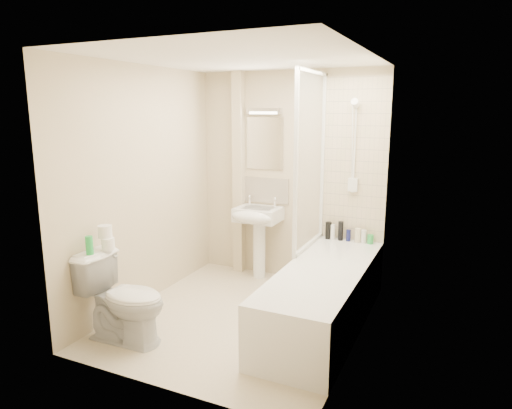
% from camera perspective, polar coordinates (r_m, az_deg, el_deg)
% --- Properties ---
extents(floor, '(2.50, 2.50, 0.00)m').
position_cam_1_polar(floor, '(4.53, -1.82, -13.96)').
color(floor, beige).
rests_on(floor, ground).
extents(wall_back, '(2.20, 0.02, 2.40)m').
position_cam_1_polar(wall_back, '(5.28, 4.18, 3.41)').
color(wall_back, beige).
rests_on(wall_back, ground).
extents(wall_left, '(0.02, 2.50, 2.40)m').
position_cam_1_polar(wall_left, '(4.74, -13.91, 2.13)').
color(wall_left, beige).
rests_on(wall_left, ground).
extents(wall_right, '(0.02, 2.50, 2.40)m').
position_cam_1_polar(wall_right, '(3.79, 13.09, -0.17)').
color(wall_right, beige).
rests_on(wall_right, ground).
extents(ceiling, '(2.20, 2.50, 0.02)m').
position_cam_1_polar(ceiling, '(4.10, -2.05, 17.85)').
color(ceiling, white).
rests_on(ceiling, wall_back).
extents(tile_back, '(0.70, 0.01, 1.75)m').
position_cam_1_polar(tile_back, '(5.03, 12.22, 5.34)').
color(tile_back, beige).
rests_on(tile_back, wall_back).
extents(tile_right, '(0.01, 2.10, 1.75)m').
position_cam_1_polar(tile_right, '(3.95, 13.67, 3.58)').
color(tile_right, beige).
rests_on(tile_right, wall_right).
extents(pipe_boxing, '(0.12, 0.12, 2.40)m').
position_cam_1_polar(pipe_boxing, '(5.47, -2.14, 3.73)').
color(pipe_boxing, beige).
rests_on(pipe_boxing, ground).
extents(splashback, '(0.60, 0.02, 0.30)m').
position_cam_1_polar(splashback, '(5.41, 1.12, 1.81)').
color(splashback, beige).
rests_on(splashback, wall_back).
extents(mirror, '(0.46, 0.01, 0.60)m').
position_cam_1_polar(mirror, '(5.34, 1.14, 7.63)').
color(mirror, white).
rests_on(mirror, wall_back).
extents(strip_light, '(0.42, 0.07, 0.07)m').
position_cam_1_polar(strip_light, '(5.31, 1.05, 11.60)').
color(strip_light, silver).
rests_on(strip_light, wall_back).
extents(bathtub, '(0.70, 2.10, 0.55)m').
position_cam_1_polar(bathtub, '(4.33, 8.46, -11.14)').
color(bathtub, white).
rests_on(bathtub, ground).
extents(shower_screen, '(0.04, 0.92, 1.80)m').
position_cam_1_polar(shower_screen, '(4.69, 6.86, 5.39)').
color(shower_screen, white).
rests_on(shower_screen, bathtub).
extents(shower_fixture, '(0.10, 0.16, 0.99)m').
position_cam_1_polar(shower_fixture, '(4.97, 12.15, 6.67)').
color(shower_fixture, white).
rests_on(shower_fixture, wall_back).
extents(pedestal_sink, '(0.50, 0.47, 0.97)m').
position_cam_1_polar(pedestal_sink, '(5.28, 0.12, -2.29)').
color(pedestal_sink, white).
rests_on(pedestal_sink, ground).
extents(bottle_black_a, '(0.07, 0.07, 0.19)m').
position_cam_1_polar(bottle_black_a, '(5.15, 9.05, -3.22)').
color(bottle_black_a, black).
rests_on(bottle_black_a, bathtub).
extents(bottle_white_a, '(0.05, 0.05, 0.17)m').
position_cam_1_polar(bottle_white_a, '(5.14, 9.57, -3.39)').
color(bottle_white_a, white).
rests_on(bottle_white_a, bathtub).
extents(bottle_black_b, '(0.06, 0.06, 0.21)m').
position_cam_1_polar(bottle_black_b, '(5.12, 10.53, -3.25)').
color(bottle_black_b, black).
rests_on(bottle_black_b, bathtub).
extents(bottle_blue, '(0.05, 0.05, 0.13)m').
position_cam_1_polar(bottle_blue, '(5.11, 11.48, -3.81)').
color(bottle_blue, '#121752').
rests_on(bottle_blue, bathtub).
extents(bottle_cream, '(0.07, 0.07, 0.15)m').
position_cam_1_polar(bottle_cream, '(5.08, 12.63, -3.78)').
color(bottle_cream, beige).
rests_on(bottle_cream, bathtub).
extents(bottle_white_b, '(0.06, 0.06, 0.14)m').
position_cam_1_polar(bottle_white_b, '(5.07, 13.32, -3.91)').
color(bottle_white_b, silver).
rests_on(bottle_white_b, bathtub).
extents(bottle_green, '(0.06, 0.06, 0.10)m').
position_cam_1_polar(bottle_green, '(5.07, 14.11, -4.24)').
color(bottle_green, green).
rests_on(bottle_green, bathtub).
extents(toilet, '(0.46, 0.77, 0.77)m').
position_cam_1_polar(toilet, '(4.13, -16.17, -11.21)').
color(toilet, white).
rests_on(toilet, ground).
extents(toilet_roll_lower, '(0.11, 0.11, 0.10)m').
position_cam_1_polar(toilet_roll_lower, '(4.18, -18.00, -4.71)').
color(toilet_roll_lower, white).
rests_on(toilet_roll_lower, toilet).
extents(toilet_roll_upper, '(0.12, 0.12, 0.11)m').
position_cam_1_polar(toilet_roll_upper, '(4.18, -18.36, -3.23)').
color(toilet_roll_upper, white).
rests_on(toilet_roll_upper, toilet_roll_lower).
extents(green_bottle, '(0.06, 0.06, 0.16)m').
position_cam_1_polar(green_bottle, '(4.09, -20.11, -4.82)').
color(green_bottle, green).
rests_on(green_bottle, toilet).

